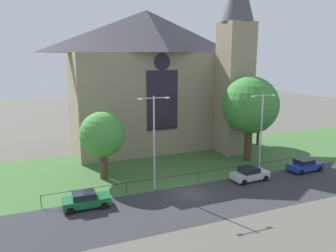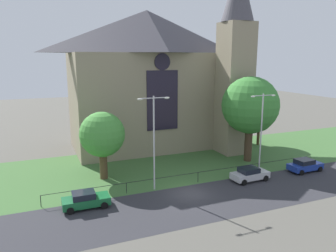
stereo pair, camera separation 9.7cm
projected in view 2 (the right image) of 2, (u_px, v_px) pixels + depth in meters
ground at (156, 164)px, 41.58m from camera, size 160.00×160.00×0.00m
road_asphalt at (200, 202)px, 30.72m from camera, size 120.00×8.00×0.01m
grass_verge at (162, 169)px, 39.77m from camera, size 120.00×20.00×0.01m
church_building at (154, 79)px, 48.24m from camera, size 23.20×16.20×26.00m
iron_railing at (198, 173)px, 35.38m from camera, size 32.12×0.07×1.13m
tree_right_far at (259, 119)px, 50.07m from camera, size 3.91×3.91×6.06m
tree_right_near at (250, 106)px, 41.49m from camera, size 7.30×7.30×11.05m
tree_left_near at (102, 135)px, 35.63m from camera, size 4.99×4.99×7.59m
streetlamp_near at (154, 133)px, 32.36m from camera, size 3.37×0.26×9.67m
streetlamp_far at (262, 124)px, 37.28m from camera, size 3.37×0.26×9.35m
parked_car_green at (86, 200)px, 29.37m from camera, size 4.22×2.07×1.51m
parked_car_silver at (250, 174)px, 35.88m from camera, size 4.28×2.18×1.51m
parked_car_blue at (305, 165)px, 38.83m from camera, size 4.26×2.13×1.51m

